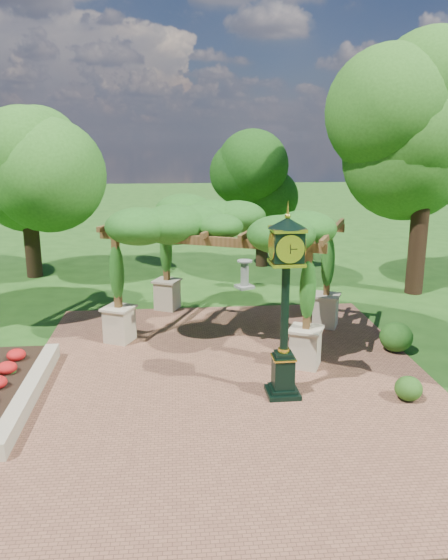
{
  "coord_description": "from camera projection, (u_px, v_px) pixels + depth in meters",
  "views": [
    {
      "loc": [
        -1.25,
        -11.13,
        5.8
      ],
      "look_at": [
        0.0,
        2.5,
        2.2
      ],
      "focal_mm": 35.0,
      "sensor_mm": 36.0,
      "label": 1
    }
  ],
  "objects": [
    {
      "name": "pedestal_clock",
      "position": [
        285.0,
        292.0,
        11.95
      ],
      "size": [
        0.84,
        0.84,
        4.2
      ],
      "rotation": [
        0.0,
        0.0,
        0.02
      ],
      "color": "black",
      "rests_on": "brick_plaza"
    },
    {
      "name": "tree_east_far",
      "position": [
        429.0,
        121.0,
        19.32
      ],
      "size": [
        4.58,
        4.58,
        9.21
      ],
      "color": "#311D13",
      "rests_on": "ground"
    },
    {
      "name": "border_wall",
      "position": [
        30.0,
        393.0,
        12.33
      ],
      "size": [
        0.35,
        5.0,
        0.4
      ],
      "primitive_type": "cube",
      "color": "#C6B793",
      "rests_on": "ground"
    },
    {
      "name": "ground",
      "position": [
        234.0,
        402.0,
        12.3
      ],
      "size": [
        120.0,
        120.0,
        0.0
      ],
      "primitive_type": "plane",
      "color": "#1E4714",
      "rests_on": "ground"
    },
    {
      "name": "shrub_front",
      "position": [
        409.0,
        388.0,
        12.26
      ],
      "size": [
        0.73,
        0.73,
        0.55
      ],
      "primitive_type": "ellipsoid",
      "rotation": [
        0.0,
        0.0,
        0.21
      ],
      "color": "#265217",
      "rests_on": "brick_plaza"
    },
    {
      "name": "sundial",
      "position": [
        245.0,
        276.0,
        21.45
      ],
      "size": [
        0.8,
        0.8,
        1.13
      ],
      "rotation": [
        0.0,
        0.0,
        0.37
      ],
      "color": "gray",
      "rests_on": "ground"
    },
    {
      "name": "pergola",
      "position": [
        227.0,
        228.0,
        15.71
      ],
      "size": [
        7.36,
        6.17,
        3.97
      ],
      "rotation": [
        0.0,
        0.0,
        -0.43
      ],
      "color": "beige",
      "rests_on": "brick_plaza"
    },
    {
      "name": "shrub_back",
      "position": [
        315.0,
        304.0,
        18.18
      ],
      "size": [
        1.02,
        1.02,
        0.69
      ],
      "primitive_type": "ellipsoid",
      "rotation": [
        0.0,
        0.0,
        0.43
      ],
      "color": "#2B691E",
      "rests_on": "brick_plaza"
    },
    {
      "name": "tree_north",
      "position": [
        263.0,
        182.0,
        24.34
      ],
      "size": [
        3.02,
        3.02,
        5.65
      ],
      "color": "#322214",
      "rests_on": "ground"
    },
    {
      "name": "tree_west_far",
      "position": [
        25.0,
        162.0,
        22.17
      ],
      "size": [
        4.31,
        4.31,
        6.99
      ],
      "color": "#2F2012",
      "rests_on": "ground"
    },
    {
      "name": "brick_plaza",
      "position": [
        230.0,
        382.0,
        13.26
      ],
      "size": [
        10.0,
        12.0,
        0.04
      ],
      "primitive_type": "cube",
      "color": "brown",
      "rests_on": "ground"
    },
    {
      "name": "shrub_mid",
      "position": [
        396.0,
        337.0,
        15.06
      ],
      "size": [
        1.04,
        1.04,
        0.81
      ],
      "primitive_type": "ellipsoid",
      "rotation": [
        0.0,
        0.0,
        0.17
      ],
      "color": "#215016",
      "rests_on": "brick_plaza"
    }
  ]
}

